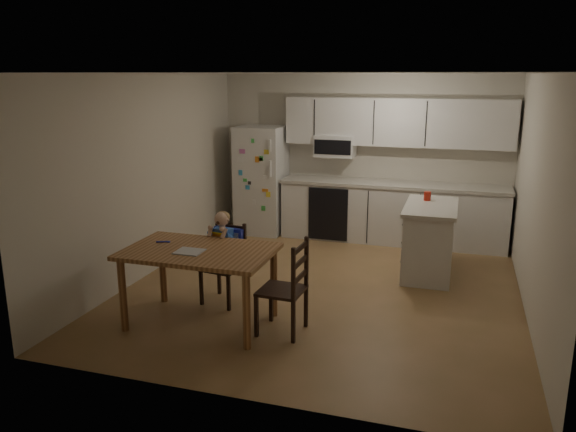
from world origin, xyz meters
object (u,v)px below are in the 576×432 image
(refrigerator, at_px, (261,180))
(dining_table, at_px, (199,260))
(kitchen_island, at_px, (429,239))
(chair_booster, at_px, (225,247))
(red_cup, at_px, (427,196))
(chair_side, at_px, (291,282))

(refrigerator, distance_m, dining_table, 3.52)
(kitchen_island, height_order, chair_booster, chair_booster)
(kitchen_island, xyz_separation_m, red_cup, (-0.07, 0.26, 0.50))
(refrigerator, bearing_deg, chair_side, -65.82)
(red_cup, xyz_separation_m, chair_booster, (-2.04, -1.87, -0.32))
(chair_booster, distance_m, chair_side, 1.10)
(red_cup, bearing_deg, kitchen_island, -75.07)
(kitchen_island, bearing_deg, red_cup, 104.93)
(chair_booster, relative_size, chair_side, 1.10)
(dining_table, height_order, chair_side, chair_side)
(dining_table, xyz_separation_m, chair_side, (0.94, 0.04, -0.15))
(refrigerator, distance_m, red_cup, 2.82)
(red_cup, xyz_separation_m, dining_table, (-2.05, -2.49, -0.27))
(kitchen_island, bearing_deg, chair_side, -118.41)
(refrigerator, xyz_separation_m, red_cup, (2.64, -0.98, 0.10))
(red_cup, relative_size, chair_side, 0.12)
(refrigerator, relative_size, chair_side, 1.79)
(kitchen_island, height_order, chair_side, chair_side)
(red_cup, distance_m, dining_table, 3.23)
(refrigerator, height_order, chair_side, refrigerator)
(refrigerator, relative_size, kitchen_island, 1.40)
(red_cup, height_order, dining_table, red_cup)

